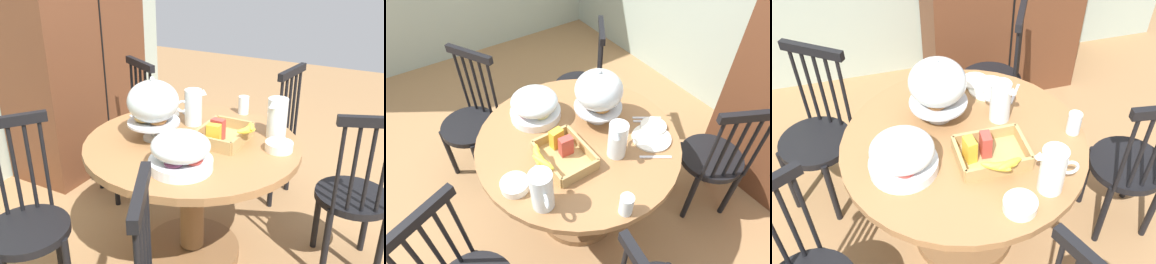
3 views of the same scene
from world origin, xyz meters
TOP-DOWN VIEW (x-y plane):
  - wooden_armoire at (0.78, 1.50)m, footprint 1.18×0.60m
  - dining_table at (0.12, 0.08)m, footprint 1.14×1.14m
  - windsor_chair_by_cabinet at (0.43, -0.73)m, footprint 0.43×0.44m
  - windsor_chair_facing_door at (0.98, -0.06)m, footprint 0.40×0.40m
  - windsor_chair_far_side at (0.54, 0.85)m, footprint 0.45×0.45m
  - windsor_chair_host_seat at (-0.58, 0.60)m, footprint 0.46×0.46m
  - pastry_stand_with_dome at (0.05, 0.27)m, footprint 0.28×0.28m
  - fruit_platter_covered at (-0.17, -0.02)m, footprint 0.30×0.30m
  - orange_juice_pitcher at (0.33, 0.19)m, footprint 0.14×0.15m
  - milk_pitcher at (0.39, -0.29)m, footprint 0.19×0.11m
  - cereal_basket at (0.20, -0.07)m, footprint 0.32×0.30m
  - china_plate_large at (0.35, 0.42)m, footprint 0.22×0.22m
  - china_plate_small at (0.29, 0.49)m, footprint 0.15×0.15m
  - cereal_bowl at (0.23, -0.36)m, footprint 0.14×0.14m
  - drinking_glass at (0.63, -0.00)m, footprint 0.06×0.06m
  - table_knife at (0.24, 0.50)m, footprint 0.11×0.15m
  - dinner_fork at (0.21, 0.52)m, footprint 0.11×0.15m
  - soup_spoon at (0.47, 0.34)m, footprint 0.11×0.15m

SIDE VIEW (x-z plane):
  - windsor_chair_by_cabinet at x=0.43m, z-range -0.03..0.94m
  - windsor_chair_facing_door at x=0.98m, z-range -0.03..0.94m
  - windsor_chair_far_side at x=0.54m, z-range -0.03..0.94m
  - windsor_chair_host_seat at x=-0.58m, z-range -0.03..0.94m
  - dining_table at x=0.12m, z-range 0.14..0.88m
  - table_knife at x=0.24m, z-range 0.74..0.75m
  - dinner_fork at x=0.21m, z-range 0.74..0.75m
  - soup_spoon at x=0.47m, z-range 0.74..0.75m
  - china_plate_large at x=0.35m, z-range 0.74..0.75m
  - china_plate_small at x=0.29m, z-range 0.75..0.76m
  - cereal_bowl at x=0.23m, z-range 0.74..0.78m
  - cereal_basket at x=0.20m, z-range 0.72..0.84m
  - drinking_glass at x=0.63m, z-range 0.74..0.85m
  - fruit_platter_covered at x=-0.17m, z-range 0.74..0.92m
  - orange_juice_pitcher at x=0.33m, z-range 0.73..0.94m
  - milk_pitcher at x=0.39m, z-range 0.73..0.95m
  - pastry_stand_with_dome at x=0.05m, z-range 0.77..1.11m
  - wooden_armoire at x=0.78m, z-range 0.00..1.96m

